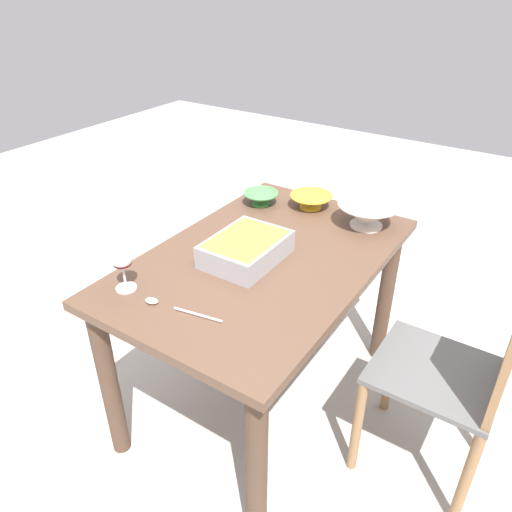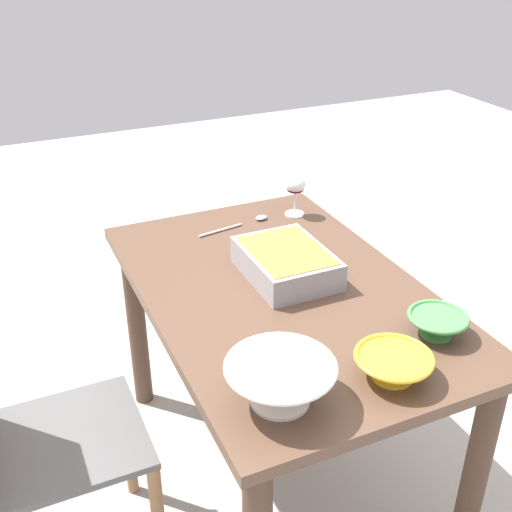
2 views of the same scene
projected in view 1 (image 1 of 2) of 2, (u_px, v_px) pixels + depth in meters
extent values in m
plane|color=#B2ADA3|center=(263.00, 395.00, 2.17)|extent=(8.00, 8.00, 0.00)
cube|color=brown|center=(264.00, 260.00, 1.81)|extent=(1.20, 0.77, 0.03)
cylinder|color=#493427|center=(257.00, 470.00, 1.46)|extent=(0.07, 0.07, 0.69)
cylinder|color=#493427|center=(386.00, 297.00, 2.22)|extent=(0.07, 0.07, 0.69)
cylinder|color=#493427|center=(109.00, 383.00, 1.76)|extent=(0.07, 0.07, 0.69)
cylinder|color=#493427|center=(267.00, 257.00, 2.53)|extent=(0.07, 0.07, 0.69)
cube|color=#595959|center=(436.00, 372.00, 1.67)|extent=(0.38, 0.41, 0.02)
cylinder|color=olive|center=(391.00, 370.00, 2.00)|extent=(0.04, 0.04, 0.44)
cylinder|color=olive|center=(357.00, 426.00, 1.75)|extent=(0.04, 0.04, 0.44)
cylinder|color=olive|center=(489.00, 409.00, 1.82)|extent=(0.04, 0.04, 0.44)
cylinder|color=olive|center=(466.00, 479.00, 1.57)|extent=(0.04, 0.04, 0.44)
cylinder|color=white|center=(126.00, 288.00, 1.61)|extent=(0.07, 0.07, 0.01)
cylinder|color=white|center=(125.00, 277.00, 1.59)|extent=(0.01, 0.01, 0.08)
ellipsoid|color=white|center=(121.00, 258.00, 1.55)|extent=(0.07, 0.07, 0.06)
ellipsoid|color=#4C0A19|center=(122.00, 263.00, 1.56)|extent=(0.06, 0.06, 0.03)
cube|color=#99999E|center=(246.00, 249.00, 1.75)|extent=(0.31, 0.23, 0.08)
cube|color=#B27A38|center=(246.00, 241.00, 1.74)|extent=(0.28, 0.21, 0.02)
cylinder|color=#4C994C|center=(261.00, 204.00, 2.18)|extent=(0.08, 0.08, 0.01)
cone|color=#4C994C|center=(261.00, 198.00, 2.17)|extent=(0.15, 0.15, 0.05)
torus|color=#4C994C|center=(261.00, 193.00, 2.16)|extent=(0.16, 0.16, 0.01)
cylinder|color=white|center=(366.00, 225.00, 2.00)|extent=(0.13, 0.13, 0.01)
cone|color=white|center=(367.00, 214.00, 1.98)|extent=(0.24, 0.24, 0.09)
torus|color=white|center=(369.00, 205.00, 1.95)|extent=(0.25, 0.25, 0.01)
cylinder|color=yellow|center=(310.00, 207.00, 2.15)|extent=(0.10, 0.10, 0.01)
cone|color=yellow|center=(311.00, 201.00, 2.14)|extent=(0.18, 0.18, 0.05)
torus|color=yellow|center=(311.00, 196.00, 2.13)|extent=(0.19, 0.19, 0.01)
cylinder|color=silver|center=(198.00, 315.00, 1.49)|extent=(0.04, 0.17, 0.01)
ellipsoid|color=silver|center=(152.00, 301.00, 1.54)|extent=(0.04, 0.05, 0.01)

